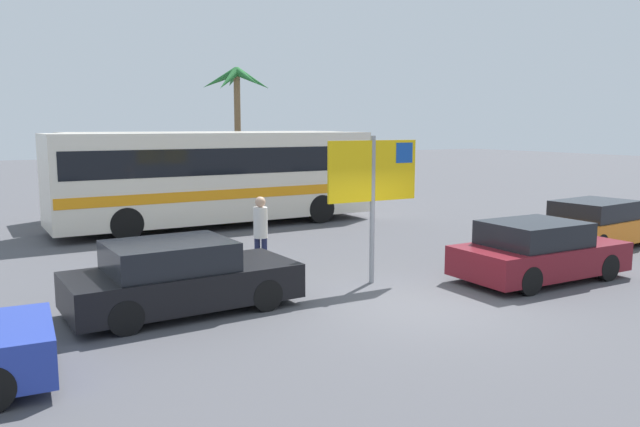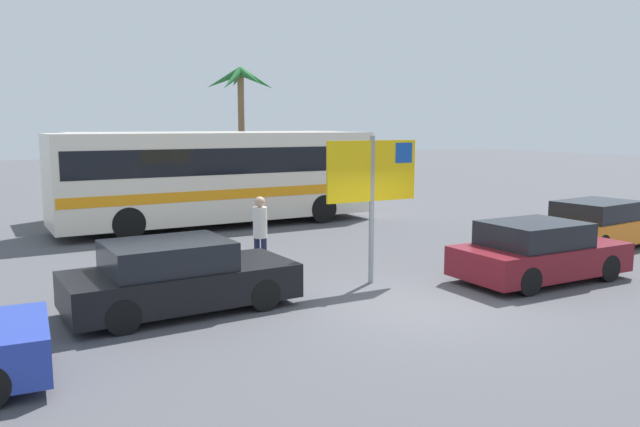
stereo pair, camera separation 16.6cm
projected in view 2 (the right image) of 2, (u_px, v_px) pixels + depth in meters
The scene contains 9 objects.
ground at pixel (421, 307), 11.80m from camera, with size 120.00×120.00×0.00m, color #4C4C51.
bus_front_coach at pixel (219, 174), 21.13m from camera, with size 10.87×2.68×3.17m.
bus_rear_coach at pixel (212, 167), 24.48m from camera, with size 10.87×2.68×3.17m.
ferry_sign at pixel (374, 177), 13.31m from camera, with size 2.20×0.13×3.20m.
car_orange at pixel (600, 225), 17.52m from camera, with size 4.30×2.13×1.32m.
car_black at pixel (178, 277), 11.48m from camera, with size 4.20×1.93×1.32m.
car_maroon at pixel (538, 252), 13.73m from camera, with size 3.98×1.89×1.32m.
pedestrian_near_sign at pixel (260, 229), 14.07m from camera, with size 0.32×0.32×1.83m.
palm_tree_seaside at pixel (240, 93), 30.78m from camera, with size 3.46×3.62×6.28m.
Camera 2 is at (-7.37, -8.95, 3.41)m, focal length 34.90 mm.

